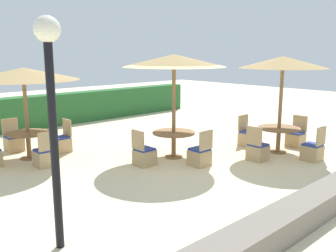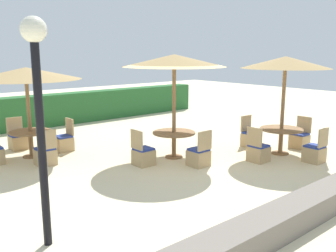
{
  "view_description": "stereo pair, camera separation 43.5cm",
  "coord_description": "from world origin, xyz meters",
  "px_view_note": "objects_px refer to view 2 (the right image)",
  "views": [
    {
      "loc": [
        -6.62,
        -6.49,
        2.86
      ],
      "look_at": [
        0.0,
        0.6,
        0.9
      ],
      "focal_mm": 40.0,
      "sensor_mm": 36.0,
      "label": 1
    },
    {
      "loc": [
        -6.29,
        -6.78,
        2.86
      ],
      "look_at": [
        0.0,
        0.6,
        0.9
      ],
      "focal_mm": 40.0,
      "sensor_mm": 36.0,
      "label": 2
    }
  ],
  "objects_px": {
    "patio_chair_front_right_west": "(258,152)",
    "patio_chair_front_right_south": "(315,152)",
    "lamp_post": "(38,88)",
    "round_table_front_right": "(281,133)",
    "patio_chair_back_left_east": "(64,142)",
    "patio_chair_back_left_north": "(18,140)",
    "patio_chair_center_west": "(143,155)",
    "patio_chair_front_right_north": "(251,138)",
    "patio_chair_center_south": "(199,156)",
    "round_table_center": "(174,137)",
    "parasol_center": "(174,61)",
    "parasol_back_left": "(26,74)",
    "parasol_front_right": "(286,63)",
    "patio_chair_front_right_east": "(300,139)",
    "round_table_back_left": "(31,136)",
    "patio_chair_back_left_south": "(46,155)"
  },
  "relations": [
    {
      "from": "round_table_center",
      "to": "round_table_front_right",
      "type": "height_order",
      "value": "round_table_front_right"
    },
    {
      "from": "parasol_back_left",
      "to": "parasol_front_right",
      "type": "distance_m",
      "value": 6.92
    },
    {
      "from": "parasol_center",
      "to": "patio_chair_back_left_north",
      "type": "bearing_deg",
      "value": 128.85
    },
    {
      "from": "patio_chair_back_left_south",
      "to": "patio_chair_front_right_east",
      "type": "distance_m",
      "value": 7.25
    },
    {
      "from": "round_table_back_left",
      "to": "parasol_center",
      "type": "bearing_deg",
      "value": -41.21
    },
    {
      "from": "round_table_front_right",
      "to": "patio_chair_front_right_east",
      "type": "bearing_deg",
      "value": 0.05
    },
    {
      "from": "patio_chair_front_right_south",
      "to": "patio_chair_back_left_north",
      "type": "bearing_deg",
      "value": 130.43
    },
    {
      "from": "patio_chair_back_left_east",
      "to": "patio_chair_back_left_north",
      "type": "relative_size",
      "value": 1.0
    },
    {
      "from": "round_table_front_right",
      "to": "patio_chair_front_right_south",
      "type": "bearing_deg",
      "value": -92.11
    },
    {
      "from": "round_table_center",
      "to": "round_table_front_right",
      "type": "xyz_separation_m",
      "value": [
        2.53,
        -1.67,
        0.02
      ]
    },
    {
      "from": "patio_chair_front_right_north",
      "to": "patio_chair_back_left_east",
      "type": "bearing_deg",
      "value": -35.43
    },
    {
      "from": "round_table_back_left",
      "to": "patio_chair_front_right_north",
      "type": "height_order",
      "value": "patio_chair_front_right_north"
    },
    {
      "from": "parasol_center",
      "to": "patio_chair_back_left_north",
      "type": "relative_size",
      "value": 2.98
    },
    {
      "from": "patio_chair_back_left_north",
      "to": "round_table_front_right",
      "type": "height_order",
      "value": "patio_chair_back_left_north"
    },
    {
      "from": "parasol_center",
      "to": "patio_chair_center_west",
      "type": "xyz_separation_m",
      "value": [
        -1.07,
        -0.03,
        -2.33
      ]
    },
    {
      "from": "parasol_center",
      "to": "patio_chair_back_left_east",
      "type": "xyz_separation_m",
      "value": [
        -1.96,
        2.59,
        -2.33
      ]
    },
    {
      "from": "round_table_center",
      "to": "patio_chair_back_left_east",
      "type": "bearing_deg",
      "value": 127.14
    },
    {
      "from": "patio_chair_back_left_south",
      "to": "patio_chair_front_right_north",
      "type": "relative_size",
      "value": 1.0
    },
    {
      "from": "lamp_post",
      "to": "round_table_front_right",
      "type": "xyz_separation_m",
      "value": [
        7.05,
        0.6,
        -1.76
      ]
    },
    {
      "from": "round_table_back_left",
      "to": "patio_chair_back_left_south",
      "type": "height_order",
      "value": "patio_chair_back_left_south"
    },
    {
      "from": "patio_chair_back_left_east",
      "to": "patio_chair_front_right_north",
      "type": "height_order",
      "value": "same"
    },
    {
      "from": "lamp_post",
      "to": "patio_chair_center_west",
      "type": "xyz_separation_m",
      "value": [
        3.46,
        2.25,
        -2.09
      ]
    },
    {
      "from": "patio_chair_back_left_south",
      "to": "patio_chair_front_right_south",
      "type": "relative_size",
      "value": 1.0
    },
    {
      "from": "patio_chair_front_right_west",
      "to": "patio_chair_front_right_south",
      "type": "bearing_deg",
      "value": 46.98
    },
    {
      "from": "parasol_center",
      "to": "lamp_post",
      "type": "bearing_deg",
      "value": -153.3
    },
    {
      "from": "lamp_post",
      "to": "patio_chair_front_right_north",
      "type": "xyz_separation_m",
      "value": [
        7.07,
        1.66,
        -2.09
      ]
    },
    {
      "from": "round_table_back_left",
      "to": "round_table_front_right",
      "type": "xyz_separation_m",
      "value": [
        5.46,
        -4.24,
        0.02
      ]
    },
    {
      "from": "patio_chair_back_left_south",
      "to": "parasol_center",
      "type": "bearing_deg",
      "value": -28.63
    },
    {
      "from": "patio_chair_back_left_south",
      "to": "patio_chair_center_south",
      "type": "bearing_deg",
      "value": -41.9
    },
    {
      "from": "patio_chair_center_south",
      "to": "patio_chair_back_left_east",
      "type": "xyz_separation_m",
      "value": [
        -1.92,
        3.59,
        0.0
      ]
    },
    {
      "from": "patio_chair_front_right_east",
      "to": "patio_chair_back_left_south",
      "type": "bearing_deg",
      "value": 63.16
    },
    {
      "from": "patio_chair_center_west",
      "to": "patio_chair_front_right_north",
      "type": "distance_m",
      "value": 3.66
    },
    {
      "from": "patio_chair_front_right_north",
      "to": "parasol_front_right",
      "type": "bearing_deg",
      "value": 88.8
    },
    {
      "from": "round_table_back_left",
      "to": "patio_chair_front_right_east",
      "type": "xyz_separation_m",
      "value": [
        6.47,
        -4.24,
        -0.31
      ]
    },
    {
      "from": "round_table_center",
      "to": "patio_chair_back_left_north",
      "type": "bearing_deg",
      "value": 128.85
    },
    {
      "from": "parasol_back_left",
      "to": "lamp_post",
      "type": "bearing_deg",
      "value": -108.2
    },
    {
      "from": "patio_chair_back_left_north",
      "to": "patio_chair_center_south",
      "type": "bearing_deg",
      "value": 121.96
    },
    {
      "from": "parasol_front_right",
      "to": "patio_chair_front_right_east",
      "type": "bearing_deg",
      "value": 0.05
    },
    {
      "from": "patio_chair_back_left_east",
      "to": "patio_chair_back_left_south",
      "type": "height_order",
      "value": "same"
    },
    {
      "from": "patio_chair_center_west",
      "to": "patio_chair_front_right_east",
      "type": "relative_size",
      "value": 1.0
    },
    {
      "from": "patio_chair_front_right_east",
      "to": "patio_chair_front_right_south",
      "type": "bearing_deg",
      "value": 135.0
    },
    {
      "from": "patio_chair_back_left_south",
      "to": "patio_chair_back_left_east",
      "type": "bearing_deg",
      "value": 45.47
    },
    {
      "from": "patio_chair_center_south",
      "to": "patio_chair_back_left_north",
      "type": "distance_m",
      "value": 5.46
    },
    {
      "from": "parasol_center",
      "to": "round_table_center",
      "type": "distance_m",
      "value": 2.02
    },
    {
      "from": "patio_chair_back_left_east",
      "to": "patio_chair_back_left_north",
      "type": "height_order",
      "value": "same"
    },
    {
      "from": "parasol_back_left",
      "to": "patio_chair_front_right_east",
      "type": "xyz_separation_m",
      "value": [
        6.47,
        -4.24,
        -2.0
      ]
    },
    {
      "from": "round_table_center",
      "to": "patio_chair_front_right_east",
      "type": "relative_size",
      "value": 1.24
    },
    {
      "from": "parasol_center",
      "to": "patio_chair_front_right_south",
      "type": "xyz_separation_m",
      "value": [
        2.49,
        -2.72,
        -2.33
      ]
    },
    {
      "from": "patio_chair_back_left_east",
      "to": "round_table_front_right",
      "type": "relative_size",
      "value": 0.79
    },
    {
      "from": "patio_chair_back_left_north",
      "to": "patio_chair_front_right_south",
      "type": "relative_size",
      "value": 1.0
    }
  ]
}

